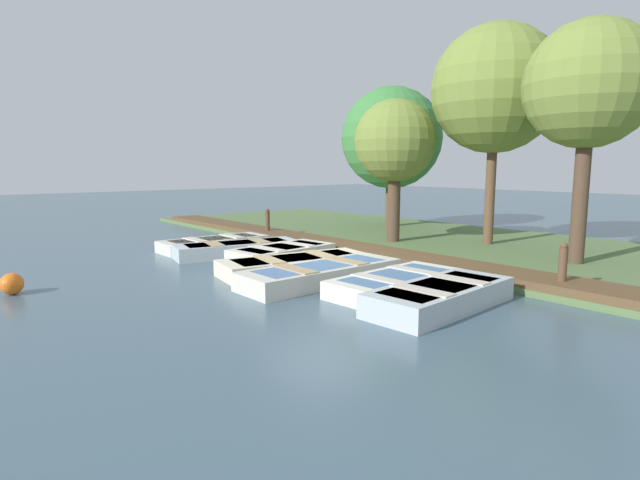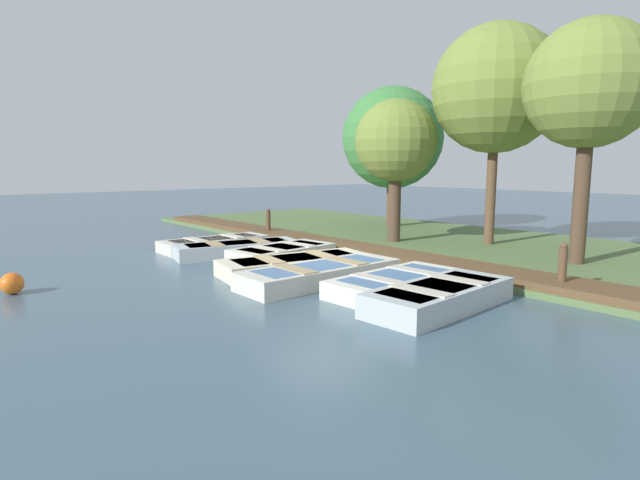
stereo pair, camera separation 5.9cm
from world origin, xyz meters
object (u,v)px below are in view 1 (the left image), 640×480
Objects in this scene: rowboat_4 at (321,274)px; park_tree_far_left at (392,138)px; rowboat_0 at (214,243)px; park_tree_left at (395,142)px; buoy at (12,284)px; rowboat_2 at (282,253)px; rowboat_6 at (441,296)px; mooring_post_far at (562,269)px; park_tree_center at (495,90)px; rowboat_5 at (396,283)px; park_tree_right at (589,86)px; mooring_post_near at (268,224)px; rowboat_3 at (296,264)px; rowboat_1 at (237,249)px.

park_tree_far_left is (-7.63, -5.03, 3.18)m from rowboat_4.
park_tree_left is (-4.46, 2.80, 2.88)m from rowboat_0.
buoy is at bearing 22.63° from rowboat_0.
buoy reaches higher than rowboat_2.
rowboat_6 is 2.55m from mooring_post_far.
park_tree_center reaches higher than park_tree_far_left.
park_tree_right is at bearing 162.47° from rowboat_5.
rowboat_6 is at bearing 97.59° from rowboat_4.
mooring_post_near reaches higher than rowboat_6.
rowboat_5 is at bearing 81.24° from rowboat_2.
park_tree_far_left is 8.03m from park_tree_right.
rowboat_0 is at bearing -93.85° from rowboat_6.
rowboat_3 is at bearing -99.82° from rowboat_4.
park_tree_far_left is 0.84× the size of park_tree_center.
rowboat_2 is 6.77× the size of buoy.
rowboat_6 is 8.92m from mooring_post_near.
rowboat_5 is at bearing 109.12° from rowboat_3.
park_tree_right is at bearing 176.05° from rowboat_6.
rowboat_6 is at bearing 48.38° from park_tree_left.
rowboat_6 is at bearing 25.26° from park_tree_center.
rowboat_2 is 0.95× the size of rowboat_5.
rowboat_1 is 5.53m from park_tree_left.
rowboat_6 is at bearing 74.84° from rowboat_5.
rowboat_4 is 1.57m from rowboat_5.
rowboat_6 reaches higher than rowboat_4.
park_tree_right is at bearing 126.33° from rowboat_2.
park_tree_far_left reaches higher than rowboat_6.
rowboat_2 is at bearing -0.79° from park_tree_left.
park_tree_left is 3.06m from park_tree_center.
rowboat_6 reaches higher than rowboat_1.
rowboat_6 is (-0.03, 6.51, 0.02)m from rowboat_1.
rowboat_6 is 7.74m from buoy.
rowboat_0 is 6.62m from rowboat_5.
rowboat_4 is at bearing 86.31° from rowboat_0.
park_tree_center is (-6.52, -0.25, 4.26)m from rowboat_4.
mooring_post_far is (-2.51, 4.71, 0.31)m from rowboat_3.
park_tree_center is (-5.75, 2.17, 4.25)m from rowboat_2.
rowboat_4 is 5.79m from buoy.
rowboat_6 reaches higher than buoy.
park_tree_far_left is at bearing -142.02° from rowboat_3.
rowboat_5 is (-0.60, 1.45, -0.02)m from rowboat_4.
rowboat_5 is at bearing 74.07° from mooring_post_near.
rowboat_5 is at bearing 112.56° from rowboat_4.
park_tree_right reaches higher than rowboat_0.
rowboat_4 is 0.82× the size of park_tree_left.
park_tree_left is (-4.50, 1.49, 2.86)m from rowboat_1.
rowboat_6 is at bearing 46.58° from park_tree_far_left.
park_tree_center is (1.11, 4.78, 1.08)m from park_tree_far_left.
rowboat_6 is at bearing 102.93° from rowboat_1.
park_tree_far_left is (-7.28, 0.13, 3.20)m from rowboat_0.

